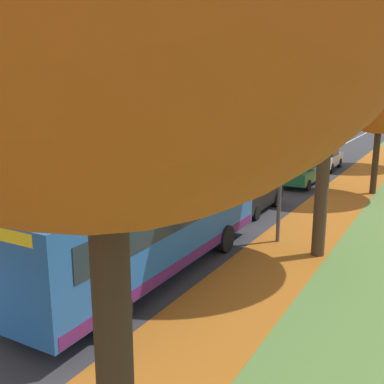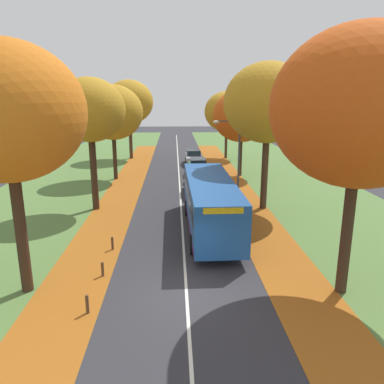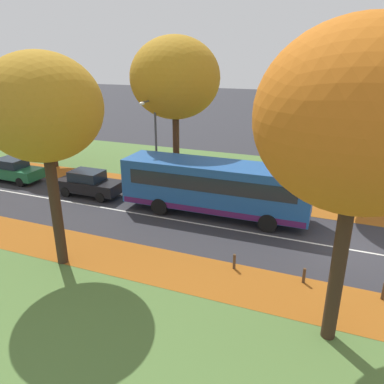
{
  "view_description": "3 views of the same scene",
  "coord_description": "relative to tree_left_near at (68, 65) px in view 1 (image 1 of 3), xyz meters",
  "views": [
    {
      "loc": [
        9.14,
        -3.53,
        5.64
      ],
      "look_at": [
        0.1,
        12.31,
        1.39
      ],
      "focal_mm": 42.0,
      "sensor_mm": 36.0,
      "label": 1
    },
    {
      "loc": [
        -0.41,
        -13.24,
        7.62
      ],
      "look_at": [
        0.55,
        7.2,
        2.27
      ],
      "focal_mm": 35.0,
      "sensor_mm": 36.0,
      "label": 2
    },
    {
      "loc": [
        -17.01,
        1.08,
        8.58
      ],
      "look_at": [
        1.41,
        8.44,
        1.2
      ],
      "focal_mm": 35.0,
      "sensor_mm": 36.0,
      "label": 3
    }
  ],
  "objects": [
    {
      "name": "streetlamp_right",
      "position": [
        9.5,
        0.33,
        -2.88
      ],
      "size": [
        1.89,
        0.28,
        6.0
      ],
      "color": "#47474C",
      "rests_on": "ground"
    },
    {
      "name": "tree_left_near",
      "position": [
        0.0,
        0.0,
        0.0
      ],
      "size": [
        4.59,
        4.59,
        8.73
      ],
      "color": "#382619",
      "rests_on": "ground"
    },
    {
      "name": "tree_left_far",
      "position": [
        0.11,
        21.04,
        0.14
      ],
      "size": [
        5.7,
        5.7,
        9.34
      ],
      "color": "#422D1E",
      "rests_on": "ground"
    },
    {
      "name": "car_green_following",
      "position": [
        7.69,
        10.65,
        -5.8
      ],
      "size": [
        1.81,
        4.22,
        1.62
      ],
      "color": "#1E6038",
      "rests_on": "ground"
    },
    {
      "name": "car_silver_third_in_line",
      "position": [
        7.56,
        16.75,
        -5.8
      ],
      "size": [
        1.8,
        4.21,
        1.62
      ],
      "color": "#B7BABF",
      "rests_on": "ground"
    },
    {
      "name": "leaf_litter_left",
      "position": [
        1.23,
        2.37,
        -6.61
      ],
      "size": [
        2.8,
        60.0,
        0.0
      ],
      "primitive_type": "cube",
      "color": "#9E5619",
      "rests_on": "grass_verge_left"
    },
    {
      "name": "leaf_litter_right",
      "position": [
        10.43,
        2.37,
        -6.61
      ],
      "size": [
        2.8,
        60.0,
        0.0
      ],
      "primitive_type": "cube",
      "color": "#9E5619",
      "rests_on": "grass_verge_right"
    },
    {
      "name": "tree_left_mid",
      "position": [
        -0.05,
        9.39,
        -0.54
      ],
      "size": [
        5.41,
        5.41,
        8.52
      ],
      "color": "#382619",
      "rests_on": "ground"
    },
    {
      "name": "road_centre_line",
      "position": [
        5.83,
        8.37,
        -6.61
      ],
      "size": [
        0.12,
        80.0,
        0.01
      ],
      "primitive_type": "cube",
      "color": "silver",
      "rests_on": "ground"
    },
    {
      "name": "car_black_lead",
      "position": [
        7.28,
        3.88,
        -5.8
      ],
      "size": [
        1.79,
        4.2,
        1.62
      ],
      "color": "black",
      "rests_on": "ground"
    },
    {
      "name": "bus",
      "position": [
        7.42,
        -4.51,
        -4.91
      ],
      "size": [
        2.76,
        10.43,
        2.98
      ],
      "color": "#1E5199",
      "rests_on": "ground"
    },
    {
      "name": "tree_right_mid",
      "position": [
        11.73,
        10.4,
        -0.92
      ],
      "size": [
        5.43,
        5.43,
        8.15
      ],
      "color": "#382619",
      "rests_on": "ground"
    },
    {
      "name": "grass_verge_left",
      "position": [
        -3.37,
        8.37,
        -6.61
      ],
      "size": [
        12.0,
        90.0,
        0.01
      ],
      "primitive_type": "cube",
      "color": "#517538",
      "rests_on": "ground"
    },
    {
      "name": "tree_right_near",
      "position": [
        11.5,
        -0.33,
        0.46
      ],
      "size": [
        5.76,
        5.76,
        9.7
      ],
      "color": "#422D1E",
      "rests_on": "ground"
    }
  ]
}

